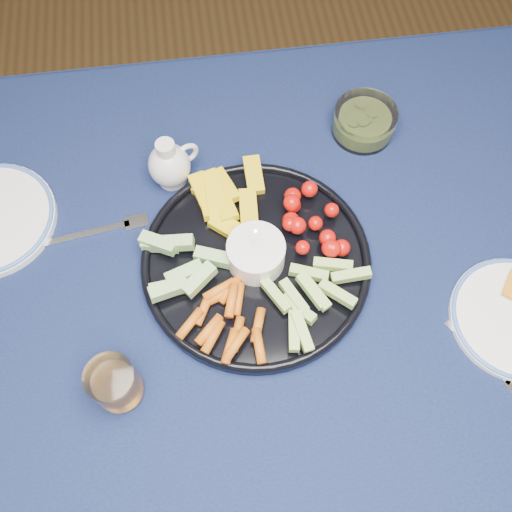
{
  "coord_description": "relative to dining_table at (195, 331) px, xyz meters",
  "views": [
    {
      "loc": [
        0.06,
        -0.32,
        1.58
      ],
      "look_at": [
        0.11,
        0.07,
        0.78
      ],
      "focal_mm": 40.0,
      "sensor_mm": 36.0,
      "label": 1
    }
  ],
  "objects": [
    {
      "name": "dining_table",
      "position": [
        0.0,
        0.0,
        0.0
      ],
      "size": [
        1.67,
        1.07,
        0.75
      ],
      "color": "#52311B",
      "rests_on": "ground"
    },
    {
      "name": "crudite_platter",
      "position": [
        0.11,
        0.07,
        0.11
      ],
      "size": [
        0.37,
        0.37,
        0.12
      ],
      "color": "black",
      "rests_on": "dining_table"
    },
    {
      "name": "fork_right",
      "position": [
        0.44,
        -0.14,
        0.09
      ],
      "size": [
        0.09,
        0.13,
        0.0
      ],
      "color": "white",
      "rests_on": "dining_table"
    },
    {
      "name": "creamer_pitcher",
      "position": [
        -0.01,
        0.25,
        0.13
      ],
      "size": [
        0.09,
        0.07,
        0.1
      ],
      "color": "silver",
      "rests_on": "dining_table"
    },
    {
      "name": "juice_tumbler",
      "position": [
        -0.11,
        -0.11,
        0.12
      ],
      "size": [
        0.07,
        0.07,
        0.08
      ],
      "color": "white",
      "rests_on": "dining_table"
    },
    {
      "name": "pickle_bowl",
      "position": [
        0.34,
        0.31,
        0.11
      ],
      "size": [
        0.11,
        0.11,
        0.05
      ],
      "color": "white",
      "rests_on": "dining_table"
    },
    {
      "name": "fork_left",
      "position": [
        -0.13,
        0.16,
        0.09
      ],
      "size": [
        0.19,
        0.04,
        0.0
      ],
      "color": "white",
      "rests_on": "dining_table"
    }
  ]
}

